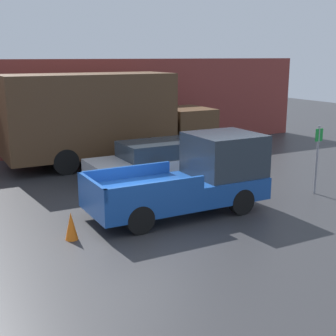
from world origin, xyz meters
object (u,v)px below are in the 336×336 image
car (156,160)px  traffic_cone (71,226)px  pickup_truck (194,177)px  delivery_truck (103,117)px  parking_sign (317,155)px

car → traffic_cone: 5.87m
pickup_truck → delivery_truck: delivery_truck is taller
pickup_truck → parking_sign: bearing=-5.3°
pickup_truck → car: pickup_truck is taller
parking_sign → traffic_cone: bearing=-179.5°
pickup_truck → delivery_truck: (-0.11, 6.96, 0.94)m
pickup_truck → traffic_cone: size_ratio=7.30×
pickup_truck → car: (0.55, 3.53, -0.26)m
pickup_truck → traffic_cone: pickup_truck is taller
car → delivery_truck: (-0.66, 3.43, 1.21)m
delivery_truck → traffic_cone: delivery_truck is taller
parking_sign → pickup_truck: bearing=174.7°
delivery_truck → traffic_cone: 8.41m
pickup_truck → car: size_ratio=1.06×
pickup_truck → delivery_truck: bearing=90.9°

